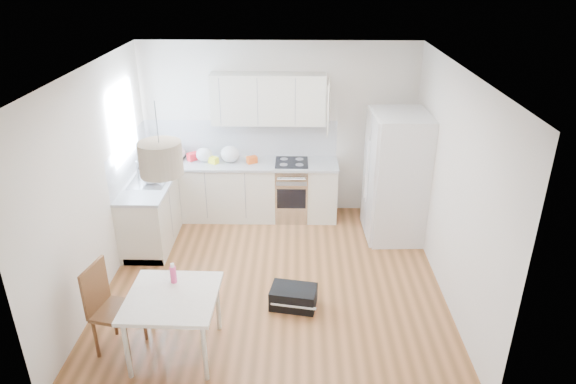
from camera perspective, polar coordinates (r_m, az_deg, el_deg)
The scene contains 29 objects.
floor at distance 6.72m, azimuth -1.53°, elevation -9.76°, with size 4.20×4.20×0.00m, color brown.
ceiling at distance 5.64m, azimuth -1.85°, elevation 13.43°, with size 4.20×4.20×0.00m, color white.
wall_back at distance 8.02m, azimuth -1.00°, elevation 6.93°, with size 4.20×4.20×0.00m, color silver.
wall_left at distance 6.50m, azimuth -20.50°, elevation 0.90°, with size 4.20×4.20×0.00m, color silver.
wall_right at distance 6.32m, azimuth 17.71°, elevation 0.64°, with size 4.20×4.20×0.00m, color silver.
window_glassblock at distance 7.38m, azimuth -17.86°, elevation 7.38°, with size 0.02×1.00×1.00m, color #BFE0F9.
cabinets_back at distance 8.11m, azimuth -5.26°, elevation 0.14°, with size 3.00×0.60×0.88m, color silver.
cabinets_left at distance 7.81m, azimuth -14.51°, elevation -1.63°, with size 0.60×1.80×0.88m, color silver.
counter_back at distance 7.93m, azimuth -5.39°, elevation 3.16°, with size 3.02×0.64×0.04m, color #A1A3A6.
counter_left at distance 7.62m, azimuth -14.87°, elevation 1.47°, with size 0.64×1.82×0.04m, color #A1A3A6.
backsplash_back at distance 8.10m, azimuth -5.26°, elevation 5.97°, with size 3.00×0.01×0.58m, color white.
backsplash_left at distance 7.59m, azimuth -17.26°, elevation 3.62°, with size 0.01×1.80×0.58m, color white.
upper_cabinets at distance 7.73m, azimuth -2.20°, elevation 10.28°, with size 1.70×0.32×0.75m, color silver.
range_oven at distance 8.07m, azimuth 0.40°, elevation 0.10°, with size 0.50×0.61×0.88m, color #B6B8BB, non-canonical shape.
sink at distance 7.57m, azimuth -14.98°, elevation 1.42°, with size 0.50×0.80×0.16m, color #B6B8BB, non-canonical shape.
refrigerator at distance 7.52m, azimuth 12.01°, elevation 1.70°, with size 0.88×0.93×1.86m, color white, non-canonical shape.
dining_table at distance 5.41m, azimuth -12.72°, elevation -11.83°, with size 0.92×0.92×0.71m.
dining_chair at distance 5.69m, azimuth -18.47°, elevation -12.28°, with size 0.42×0.42×1.00m, color #542E19, non-canonical shape.
drink_bottle at distance 5.50m, azimuth -12.65°, elevation -8.77°, with size 0.06×0.06×0.23m, color #EB4184.
gym_bag at distance 6.22m, azimuth 0.61°, elevation -11.59°, with size 0.53×0.35×0.25m, color black.
pendant_lamp at distance 4.68m, azimuth -13.97°, elevation 3.63°, with size 0.39×0.39×0.30m, color beige.
grocery_bag_a at distance 8.15m, azimuth -12.24°, elevation 4.31°, with size 0.26×0.22×0.23m, color white.
grocery_bag_b at distance 7.99m, azimuth -9.31°, elevation 4.11°, with size 0.25×0.21×0.23m, color white.
grocery_bag_c at distance 7.91m, azimuth -6.46°, elevation 4.20°, with size 0.29×0.25×0.26m, color white.
grocery_bag_d at distance 7.74m, azimuth -14.41°, elevation 2.74°, with size 0.19×0.16×0.17m, color white.
grocery_bag_e at distance 7.36m, azimuth -15.03°, elevation 1.90°, with size 0.29×0.25×0.26m, color white.
snack_orange at distance 7.87m, azimuth -4.03°, elevation 3.59°, with size 0.15×0.10×0.10m, color #D14A12.
snack_yellow at distance 7.92m, azimuth -8.28°, elevation 3.52°, with size 0.15×0.09×0.10m, color yellow.
snack_red at distance 8.10m, azimuth -10.49°, elevation 3.90°, with size 0.17×0.11×0.12m, color red.
Camera 1 is at (0.28, -5.53, 3.81)m, focal length 32.00 mm.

